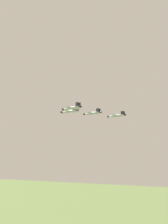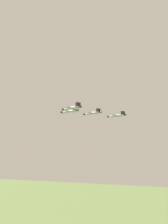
{
  "view_description": "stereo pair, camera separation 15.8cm",
  "coord_description": "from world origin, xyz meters",
  "px_view_note": "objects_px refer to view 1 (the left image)",
  "views": [
    {
      "loc": [
        -112.75,
        202.58,
        87.76
      ],
      "look_at": [
        -21.33,
        15.54,
        119.36
      ],
      "focal_mm": 45.04,
      "sensor_mm": 36.0,
      "label": 1
    },
    {
      "loc": [
        -112.89,
        202.51,
        87.76
      ],
      "look_at": [
        -21.33,
        15.54,
        119.36
      ],
      "focal_mm": 45.04,
      "sensor_mm": 36.0,
      "label": 2
    }
  ],
  "objects_px": {
    "jet_left_outer": "(71,108)",
    "jet_right_outer": "(116,116)",
    "jet_right_wingman": "(92,113)",
    "jet_lead": "(68,111)",
    "jet_left_wingman": "(69,111)"
  },
  "relations": [
    {
      "from": "jet_left_outer",
      "to": "jet_right_outer",
      "type": "xyz_separation_m",
      "value": [
        -14.52,
        -47.13,
        -0.13
      ]
    },
    {
      "from": "jet_right_wingman",
      "to": "jet_right_outer",
      "type": "distance_m",
      "value": 19.16
    },
    {
      "from": "jet_lead",
      "to": "jet_left_outer",
      "type": "bearing_deg",
      "value": 139.76
    },
    {
      "from": "jet_lead",
      "to": "jet_right_wingman",
      "type": "xyz_separation_m",
      "value": [
        -17.49,
        -7.51,
        -1.83
      ]
    },
    {
      "from": "jet_lead",
      "to": "jet_right_outer",
      "type": "distance_m",
      "value": 38.28
    },
    {
      "from": "jet_left_wingman",
      "to": "jet_right_outer",
      "type": "bearing_deg",
      "value": -111.69
    },
    {
      "from": "jet_left_outer",
      "to": "jet_left_wingman",
      "type": "bearing_deg",
      "value": -39.25
    },
    {
      "from": "jet_lead",
      "to": "jet_left_wingman",
      "type": "relative_size",
      "value": 1.03
    },
    {
      "from": "jet_right_outer",
      "to": "jet_left_outer",
      "type": "bearing_deg",
      "value": 89.19
    },
    {
      "from": "jet_right_wingman",
      "to": "jet_right_outer",
      "type": "height_order",
      "value": "jet_right_wingman"
    },
    {
      "from": "jet_right_outer",
      "to": "jet_left_wingman",
      "type": "bearing_deg",
      "value": 67.78
    },
    {
      "from": "jet_right_wingman",
      "to": "jet_lead",
      "type": "bearing_deg",
      "value": 39.58
    },
    {
      "from": "jet_left_wingman",
      "to": "jet_left_outer",
      "type": "bearing_deg",
      "value": 139.36
    },
    {
      "from": "jet_right_wingman",
      "to": "jet_left_outer",
      "type": "height_order",
      "value": "jet_right_wingman"
    },
    {
      "from": "jet_left_wingman",
      "to": "jet_right_wingman",
      "type": "relative_size",
      "value": 0.94
    }
  ]
}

